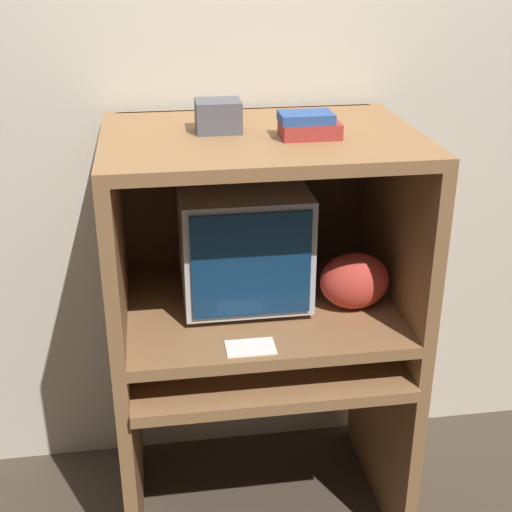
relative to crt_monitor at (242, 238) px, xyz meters
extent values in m
cube|color=beige|center=(0.05, 0.31, 0.31)|extent=(6.00, 0.06, 2.60)
cube|color=brown|center=(-0.39, -0.08, -0.66)|extent=(0.04, 0.66, 0.66)
cube|color=brown|center=(0.48, -0.08, -0.66)|extent=(0.04, 0.66, 0.66)
cube|color=brown|center=(0.05, -0.19, -0.35)|extent=(0.83, 0.47, 0.04)
cube|color=brown|center=(-0.39, -0.08, -0.26)|extent=(0.04, 0.66, 0.14)
cube|color=brown|center=(0.48, -0.08, -0.26)|extent=(0.04, 0.66, 0.14)
cube|color=brown|center=(0.05, -0.08, -0.21)|extent=(0.83, 0.66, 0.04)
cube|color=brown|center=(-0.39, -0.08, 0.08)|extent=(0.04, 0.66, 0.55)
cube|color=brown|center=(0.48, -0.08, 0.08)|extent=(0.04, 0.66, 0.55)
cube|color=brown|center=(0.05, -0.08, 0.33)|extent=(0.83, 0.66, 0.04)
cube|color=#48321E|center=(0.05, 0.24, 0.08)|extent=(0.83, 0.01, 0.55)
cylinder|color=#B2B2B7|center=(0.00, 0.00, -0.18)|extent=(0.21, 0.21, 0.02)
cube|color=#B2B2B7|center=(0.00, 0.00, 0.00)|extent=(0.38, 0.43, 0.36)
cube|color=navy|center=(0.00, -0.21, 0.00)|extent=(0.35, 0.01, 0.32)
cube|color=beige|center=(0.04, -0.19, -0.32)|extent=(0.42, 0.14, 0.02)
cube|color=silver|center=(0.04, -0.19, -0.31)|extent=(0.39, 0.11, 0.01)
ellipsoid|color=#B7B7B7|center=(0.31, -0.19, -0.31)|extent=(0.07, 0.05, 0.03)
ellipsoid|color=#BC382D|center=(0.33, -0.14, -0.11)|extent=(0.21, 0.16, 0.18)
cube|color=maroon|center=(0.17, -0.15, 0.37)|extent=(0.16, 0.11, 0.04)
cube|color=navy|center=(0.16, -0.15, 0.41)|extent=(0.15, 0.10, 0.03)
cube|color=white|center=(-0.02, -0.34, -0.19)|extent=(0.14, 0.09, 0.00)
cube|color=#4C4C51|center=(-0.07, -0.04, 0.40)|extent=(0.13, 0.11, 0.09)
camera|label=1|loc=(-0.26, -2.04, 0.86)|focal=50.00mm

